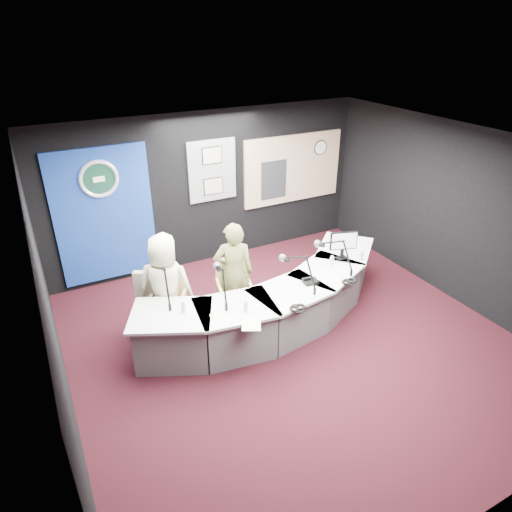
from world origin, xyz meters
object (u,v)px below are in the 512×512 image
armchair_left (167,303)px  person_woman (234,273)px  broadcast_desk (273,304)px  armchair_right (234,292)px  person_man (166,287)px

armchair_left → person_woman: size_ratio=0.66×
broadcast_desk → armchair_right: armchair_right is taller
broadcast_desk → person_woman: bearing=137.7°
armchair_left → armchair_right: bearing=22.5°
broadcast_desk → armchair_right: 0.61m
person_man → person_woman: person_woman is taller
broadcast_desk → armchair_left: 1.55m
armchair_right → person_woman: size_ratio=0.60×
person_man → armchair_right: bearing=-156.8°
broadcast_desk → armchair_left: size_ratio=4.24×
armchair_left → broadcast_desk: bearing=9.3°
broadcast_desk → armchair_right: size_ratio=4.64×
person_woman → armchair_right: bearing=-0.0°
armchair_left → person_man: bearing=0.0°
broadcast_desk → armchair_left: (-1.45, 0.51, 0.16)m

